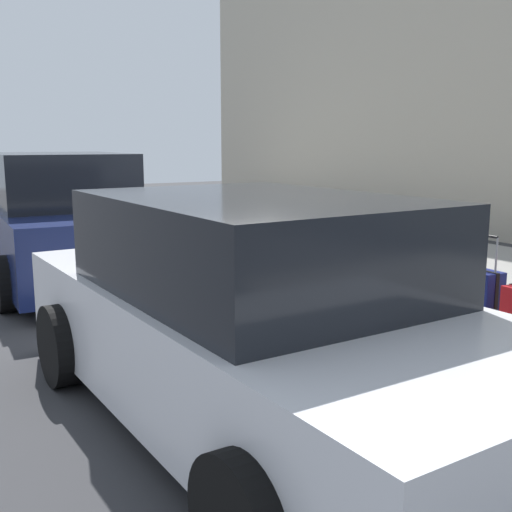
{
  "coord_description": "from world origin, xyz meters",
  "views": [
    {
      "loc": [
        -6.92,
        3.88,
        1.87
      ],
      "look_at": [
        -0.73,
        0.19,
        0.54
      ],
      "focal_mm": 43.55,
      "sensor_mm": 36.0,
      "label": 1
    }
  ],
  "objects_px": {
    "suitcase_black_4": "(356,269)",
    "suitcase_olive_9": "(233,241)",
    "suitcase_silver_6": "(305,251)",
    "suitcase_navy_8": "(257,246)",
    "suitcase_maroon_5": "(328,257)",
    "suitcase_teal_3": "(394,272)",
    "suitcase_navy_1": "(475,302)",
    "suitcase_red_7": "(276,248)",
    "parked_car_white_0": "(254,319)",
    "parked_car_navy_1": "(62,222)",
    "bollard_post": "(170,217)",
    "suitcase_olive_2": "(434,284)",
    "suitcase_teal_10": "(220,231)",
    "fire_hydrant": "(193,222)"
  },
  "relations": [
    {
      "from": "suitcase_navy_1",
      "to": "suitcase_red_7",
      "type": "distance_m",
      "value": 3.27
    },
    {
      "from": "suitcase_navy_8",
      "to": "parked_car_navy_1",
      "type": "xyz_separation_m",
      "value": [
        1.0,
        2.47,
        0.39
      ]
    },
    {
      "from": "suitcase_silver_6",
      "to": "suitcase_navy_8",
      "type": "xyz_separation_m",
      "value": [
        1.1,
        0.06,
        -0.09
      ]
    },
    {
      "from": "suitcase_olive_9",
      "to": "suitcase_maroon_5",
      "type": "bearing_deg",
      "value": -177.3
    },
    {
      "from": "suitcase_navy_8",
      "to": "parked_car_navy_1",
      "type": "relative_size",
      "value": 0.17
    },
    {
      "from": "suitcase_olive_9",
      "to": "parked_car_navy_1",
      "type": "bearing_deg",
      "value": 79.46
    },
    {
      "from": "suitcase_navy_1",
      "to": "suitcase_red_7",
      "type": "bearing_deg",
      "value": 0.56
    },
    {
      "from": "suitcase_teal_3",
      "to": "suitcase_maroon_5",
      "type": "relative_size",
      "value": 1.4
    },
    {
      "from": "suitcase_navy_8",
      "to": "suitcase_black_4",
      "type": "bearing_deg",
      "value": 179.55
    },
    {
      "from": "suitcase_olive_9",
      "to": "parked_car_white_0",
      "type": "height_order",
      "value": "parked_car_white_0"
    },
    {
      "from": "suitcase_black_4",
      "to": "parked_car_white_0",
      "type": "height_order",
      "value": "parked_car_white_0"
    },
    {
      "from": "suitcase_silver_6",
      "to": "suitcase_navy_8",
      "type": "bearing_deg",
      "value": 3.0
    },
    {
      "from": "bollard_post",
      "to": "suitcase_red_7",
      "type": "bearing_deg",
      "value": -177.73
    },
    {
      "from": "suitcase_teal_3",
      "to": "parked_car_white_0",
      "type": "xyz_separation_m",
      "value": [
        -1.32,
        2.48,
        0.19
      ]
    },
    {
      "from": "suitcase_silver_6",
      "to": "suitcase_red_7",
      "type": "bearing_deg",
      "value": 8.71
    },
    {
      "from": "suitcase_teal_10",
      "to": "suitcase_olive_2",
      "type": "bearing_deg",
      "value": -178.95
    },
    {
      "from": "suitcase_navy_1",
      "to": "suitcase_maroon_5",
      "type": "height_order",
      "value": "suitcase_navy_1"
    },
    {
      "from": "suitcase_silver_6",
      "to": "suitcase_olive_9",
      "type": "relative_size",
      "value": 1.36
    },
    {
      "from": "suitcase_olive_9",
      "to": "bollard_post",
      "type": "height_order",
      "value": "bollard_post"
    },
    {
      "from": "fire_hydrant",
      "to": "parked_car_navy_1",
      "type": "height_order",
      "value": "parked_car_navy_1"
    },
    {
      "from": "suitcase_teal_3",
      "to": "parked_car_white_0",
      "type": "height_order",
      "value": "parked_car_white_0"
    },
    {
      "from": "parked_car_white_0",
      "to": "suitcase_red_7",
      "type": "bearing_deg",
      "value": -34.63
    },
    {
      "from": "suitcase_olive_2",
      "to": "suitcase_teal_3",
      "type": "height_order",
      "value": "suitcase_teal_3"
    },
    {
      "from": "suitcase_maroon_5",
      "to": "suitcase_teal_10",
      "type": "bearing_deg",
      "value": 0.64
    },
    {
      "from": "suitcase_teal_3",
      "to": "suitcase_navy_8",
      "type": "relative_size",
      "value": 1.47
    },
    {
      "from": "suitcase_maroon_5",
      "to": "suitcase_navy_8",
      "type": "relative_size",
      "value": 1.05
    },
    {
      "from": "suitcase_olive_2",
      "to": "suitcase_teal_10",
      "type": "relative_size",
      "value": 1.35
    },
    {
      "from": "parked_car_navy_1",
      "to": "suitcase_black_4",
      "type": "bearing_deg",
      "value": -142.48
    },
    {
      "from": "suitcase_olive_9",
      "to": "parked_car_navy_1",
      "type": "distance_m",
      "value": 2.46
    },
    {
      "from": "suitcase_black_4",
      "to": "parked_car_white_0",
      "type": "distance_m",
      "value": 3.11
    },
    {
      "from": "suitcase_olive_2",
      "to": "suitcase_olive_9",
      "type": "height_order",
      "value": "suitcase_olive_2"
    },
    {
      "from": "suitcase_teal_3",
      "to": "suitcase_navy_8",
      "type": "xyz_separation_m",
      "value": [
        2.77,
        0.01,
        -0.12
      ]
    },
    {
      "from": "suitcase_black_4",
      "to": "suitcase_navy_8",
      "type": "distance_m",
      "value": 2.2
    },
    {
      "from": "suitcase_olive_2",
      "to": "parked_car_navy_1",
      "type": "bearing_deg",
      "value": 30.7
    },
    {
      "from": "suitcase_olive_2",
      "to": "bollard_post",
      "type": "distance_m",
      "value": 6.03
    },
    {
      "from": "fire_hydrant",
      "to": "parked_car_white_0",
      "type": "xyz_separation_m",
      "value": [
        -6.19,
        2.46,
        0.2
      ]
    },
    {
      "from": "bollard_post",
      "to": "parked_car_navy_1",
      "type": "height_order",
      "value": "parked_car_navy_1"
    },
    {
      "from": "fire_hydrant",
      "to": "bollard_post",
      "type": "height_order",
      "value": "bollard_post"
    },
    {
      "from": "fire_hydrant",
      "to": "suitcase_teal_3",
      "type": "bearing_deg",
      "value": -179.83
    },
    {
      "from": "suitcase_navy_1",
      "to": "suitcase_olive_9",
      "type": "distance_m",
      "value": 4.38
    },
    {
      "from": "suitcase_olive_2",
      "to": "suitcase_maroon_5",
      "type": "xyz_separation_m",
      "value": [
        1.65,
        0.05,
        0.0
      ]
    },
    {
      "from": "suitcase_olive_2",
      "to": "suitcase_maroon_5",
      "type": "height_order",
      "value": "suitcase_olive_2"
    },
    {
      "from": "suitcase_red_7",
      "to": "suitcase_navy_8",
      "type": "bearing_deg",
      "value": -2.85
    },
    {
      "from": "suitcase_black_4",
      "to": "suitcase_silver_6",
      "type": "relative_size",
      "value": 0.82
    },
    {
      "from": "suitcase_olive_2",
      "to": "parked_car_white_0",
      "type": "xyz_separation_m",
      "value": [
        -0.81,
        2.54,
        0.22
      ]
    },
    {
      "from": "suitcase_olive_9",
      "to": "suitcase_teal_10",
      "type": "xyz_separation_m",
      "value": [
        0.57,
        -0.07,
        0.08
      ]
    },
    {
      "from": "suitcase_olive_9",
      "to": "suitcase_teal_10",
      "type": "bearing_deg",
      "value": -7.21
    },
    {
      "from": "suitcase_silver_6",
      "to": "suitcase_olive_9",
      "type": "height_order",
      "value": "suitcase_silver_6"
    },
    {
      "from": "suitcase_black_4",
      "to": "suitcase_olive_9",
      "type": "bearing_deg",
      "value": 1.44
    },
    {
      "from": "suitcase_teal_3",
      "to": "suitcase_silver_6",
      "type": "distance_m",
      "value": 1.67
    }
  ]
}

